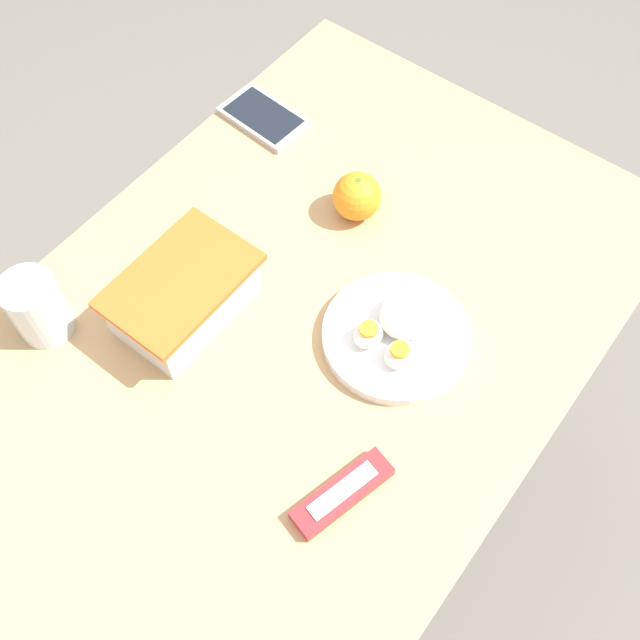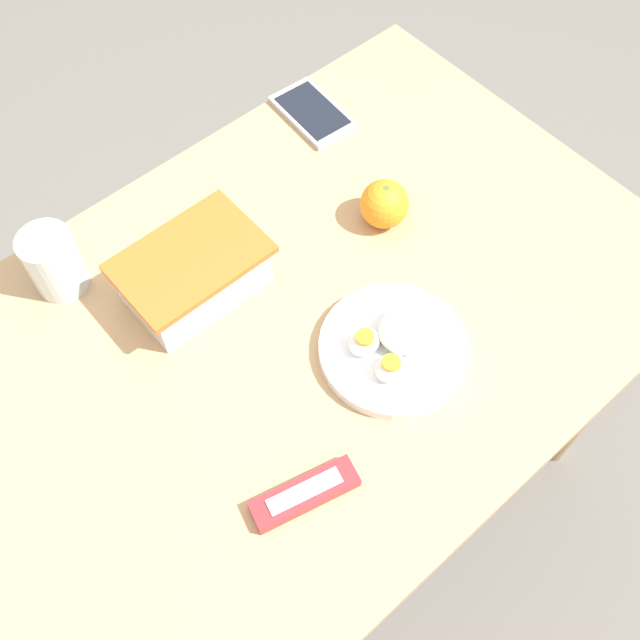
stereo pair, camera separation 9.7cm
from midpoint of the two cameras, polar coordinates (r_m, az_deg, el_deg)
The scene contains 8 objects.
ground_plane at distance 1.66m, azimuth 0.59°, elevation -12.86°, with size 10.00×10.00×0.00m, color #66605B.
table at distance 1.08m, azimuth 0.88°, elevation -2.80°, with size 1.05×0.70×0.71m.
food_container at distance 1.01m, azimuth -6.88°, elevation 3.19°, with size 0.19×0.13×0.08m.
orange_fruit at distance 1.08m, azimuth 7.52°, elevation 8.56°, with size 0.07×0.07×0.07m.
rice_plate at distance 0.98m, azimuth 8.54°, elevation -2.18°, with size 0.19×0.19×0.05m.
candy_bar at distance 0.90m, azimuth 1.99°, elevation -13.38°, with size 0.14×0.07×0.02m.
cell_phone at distance 1.24m, azimuth 1.74°, elevation 15.36°, with size 0.09×0.14×0.01m.
drinking_glass at distance 1.04m, azimuth -17.17°, elevation 4.03°, with size 0.07×0.07×0.10m.
Camera 2 is at (-0.31, -0.41, 1.58)m, focal length 42.00 mm.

